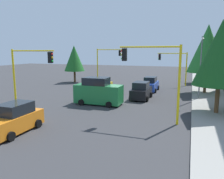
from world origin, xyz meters
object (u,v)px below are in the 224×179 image
at_px(car_black, 141,91).
at_px(car_orange, 14,119).
at_px(traffic_signal_far_left, 174,62).
at_px(tree_roadside_far, 200,59).
at_px(street_lamp_curbside, 201,61).
at_px(tree_roadside_mid, 207,49).
at_px(car_blue, 151,84).
at_px(traffic_signal_near_right, 29,67).
at_px(traffic_signal_far_right, 107,59).
at_px(tree_roadside_near, 221,53).
at_px(car_yellow, 102,85).
at_px(tree_opposite_side, 74,58).
at_px(delivery_van_green, 98,92).
at_px(traffic_signal_near_left, 155,68).

distance_m(car_black, car_orange, 14.66).
xyz_separation_m(traffic_signal_far_left, tree_roadside_far, (-4.00, 3.88, 0.44)).
xyz_separation_m(tree_roadside_far, car_orange, (29.33, -12.26, -3.25)).
xyz_separation_m(street_lamp_curbside, car_orange, (14.94, -11.96, -3.45)).
relative_size(tree_roadside_mid, car_blue, 2.08).
xyz_separation_m(traffic_signal_near_right, tree_roadside_far, (-24.00, 15.18, 0.19)).
bearing_deg(street_lamp_curbside, traffic_signal_far_right, -124.85).
height_order(traffic_signal_far_right, traffic_signal_near_right, traffic_signal_far_right).
height_order(tree_roadside_far, car_orange, tree_roadside_far).
bearing_deg(tree_roadside_near, street_lamp_curbside, -166.95).
relative_size(tree_roadside_mid, car_yellow, 2.26).
height_order(tree_roadside_far, car_blue, tree_roadside_far).
height_order(tree_roadside_near, tree_opposite_side, tree_roadside_near).
bearing_deg(tree_opposite_side, delivery_van_green, 36.64).
height_order(tree_roadside_near, car_black, tree_roadside_near).
height_order(traffic_signal_far_right, tree_roadside_far, tree_roadside_far).
distance_m(tree_roadside_near, car_blue, 12.92).
distance_m(traffic_signal_far_right, traffic_signal_near_left, 23.04).
height_order(car_yellow, car_orange, same).
bearing_deg(traffic_signal_far_left, traffic_signal_near_left, 0.30).
bearing_deg(street_lamp_curbside, tree_roadside_mid, 169.67).
bearing_deg(delivery_van_green, tree_opposite_side, -143.36).
bearing_deg(car_blue, street_lamp_curbside, 56.48).
relative_size(traffic_signal_far_right, tree_roadside_far, 0.92).
bearing_deg(tree_opposite_side, car_orange, 19.47).
relative_size(street_lamp_curbside, tree_roadside_near, 0.88).
xyz_separation_m(tree_roadside_mid, tree_roadside_far, (-10.00, -0.50, -1.56)).
distance_m(traffic_signal_far_left, street_lamp_curbside, 11.01).
bearing_deg(tree_roadside_near, car_black, -118.98).
distance_m(tree_roadside_mid, car_orange, 23.65).
relative_size(delivery_van_green, car_yellow, 1.25).
bearing_deg(street_lamp_curbside, traffic_signal_near_right, -57.15).
bearing_deg(car_black, traffic_signal_far_right, -143.68).
xyz_separation_m(tree_roadside_far, car_black, (15.84, -6.51, -3.25)).
bearing_deg(traffic_signal_near_right, traffic_signal_far_left, 150.52).
height_order(street_lamp_curbside, tree_opposite_side, street_lamp_curbside).
relative_size(traffic_signal_near_right, tree_roadside_near, 0.70).
distance_m(traffic_signal_far_right, car_black, 15.04).
height_order(traffic_signal_near_left, car_yellow, traffic_signal_near_left).
distance_m(traffic_signal_far_right, delivery_van_green, 17.04).
relative_size(tree_roadside_far, car_black, 1.55).
height_order(traffic_signal_far_left, car_yellow, traffic_signal_far_left).
relative_size(traffic_signal_far_left, tree_roadside_far, 0.82).
height_order(traffic_signal_far_left, car_black, traffic_signal_far_left).
relative_size(traffic_signal_far_left, car_orange, 1.25).
bearing_deg(car_yellow, traffic_signal_far_right, -163.20).
xyz_separation_m(tree_roadside_mid, car_blue, (0.35, -6.90, -4.81)).
xyz_separation_m(tree_roadside_mid, car_black, (5.84, -7.01, -4.81)).
relative_size(traffic_signal_far_left, tree_roadside_mid, 0.60).
bearing_deg(traffic_signal_near_right, delivery_van_green, 128.12).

